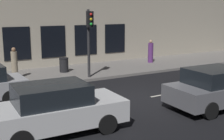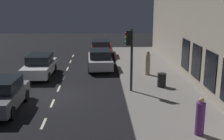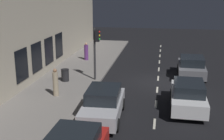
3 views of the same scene
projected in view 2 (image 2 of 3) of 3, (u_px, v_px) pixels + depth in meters
name	position (u px, v px, depth m)	size (l,w,h in m)	color
ground_plane	(55.00, 97.00, 16.73)	(60.00, 60.00, 0.00)	black
sidewalk	(163.00, 94.00, 16.98)	(4.50, 32.00, 0.15)	gray
building_facade	(210.00, 44.00, 16.38)	(0.65, 32.00, 6.02)	#B2A893
lane_centre_line	(52.00, 103.00, 15.76)	(0.12, 27.20, 0.01)	beige
traffic_light	(130.00, 49.00, 16.79)	(0.49, 0.32, 3.68)	#2D2D30
parked_car_0	(101.00, 48.00, 27.90)	(2.02, 4.38, 1.58)	red
parked_car_1	(100.00, 59.00, 23.04)	(2.03, 4.30, 1.58)	#B7B7BC
parked_car_2	(40.00, 66.00, 20.91)	(1.96, 4.27, 1.58)	silver
parked_car_3	(1.00, 95.00, 14.72)	(2.07, 4.09, 1.58)	slate
pedestrian_0	(200.00, 118.00, 11.70)	(0.45, 0.45, 1.59)	#5B2D70
pedestrian_1	(148.00, 64.00, 20.81)	(0.37, 0.37, 1.70)	gray
trash_bin	(162.00, 80.00, 18.07)	(0.55, 0.55, 0.85)	black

